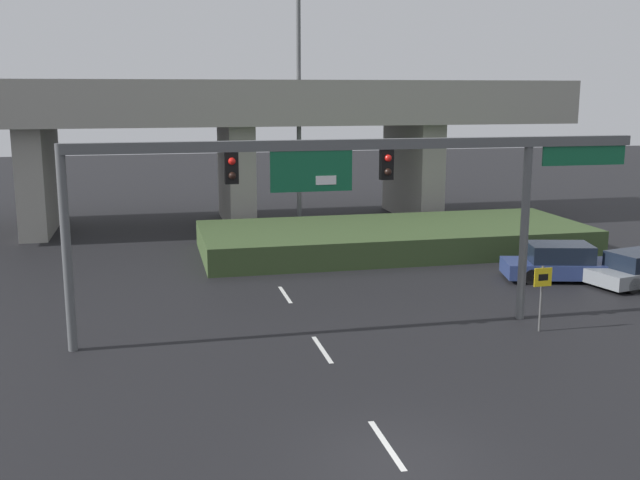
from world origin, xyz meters
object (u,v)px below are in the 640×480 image
(speed_limit_sign, at_px, (542,289))
(highway_light_pole_near, at_px, (299,53))
(signal_gantry, at_px, (353,175))
(parked_sedan_near_right, at_px, (562,263))

(speed_limit_sign, bearing_deg, highway_light_pole_near, 102.88)
(signal_gantry, bearing_deg, highway_light_pole_near, 84.40)
(signal_gantry, height_order, highway_light_pole_near, highway_light_pole_near)
(speed_limit_sign, relative_size, parked_sedan_near_right, 0.42)
(signal_gantry, relative_size, highway_light_pole_near, 1.00)
(signal_gantry, relative_size, parked_sedan_near_right, 3.58)
(signal_gantry, bearing_deg, speed_limit_sign, -13.68)
(signal_gantry, xyz_separation_m, parked_sedan_near_right, (10.11, 4.52, -4.35))
(signal_gantry, distance_m, highway_light_pole_near, 17.62)
(parked_sedan_near_right, bearing_deg, speed_limit_sign, -111.54)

